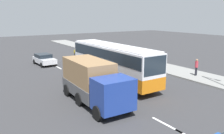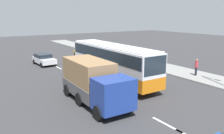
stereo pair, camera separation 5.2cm
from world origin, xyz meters
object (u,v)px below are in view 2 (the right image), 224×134
object	(u,v)px
car_silver_hatch	(44,59)
pedestrian_at_crossing	(144,57)
car_yellow_taxi	(84,52)
coach_bus	(112,59)
cargo_truck	(94,81)
pedestrian_near_curb	(196,66)

from	to	relation	value
car_silver_hatch	pedestrian_at_crossing	xyz separation A→B (m)	(7.47, 10.86, 0.37)
car_yellow_taxi	pedestrian_at_crossing	bearing A→B (deg)	20.14
coach_bus	pedestrian_at_crossing	size ratio (longest dim) A/B	7.09
cargo_truck	pedestrian_near_curb	size ratio (longest dim) A/B	3.99
pedestrian_near_curb	coach_bus	bearing A→B (deg)	-115.31
cargo_truck	pedestrian_near_curb	world-z (taller)	cargo_truck
coach_bus	pedestrian_near_curb	size ratio (longest dim) A/B	6.76
cargo_truck	pedestrian_near_curb	distance (m)	12.68
cargo_truck	car_yellow_taxi	xyz separation A→B (m)	(-18.19, 8.07, -0.88)
pedestrian_near_curb	car_silver_hatch	bearing A→B (deg)	-144.42
car_silver_hatch	car_yellow_taxi	size ratio (longest dim) A/B	1.02
cargo_truck	car_yellow_taxi	world-z (taller)	cargo_truck
cargo_truck	car_silver_hatch	world-z (taller)	cargo_truck
pedestrian_near_curb	car_yellow_taxi	bearing A→B (deg)	-167.82
car_silver_hatch	pedestrian_at_crossing	size ratio (longest dim) A/B	2.44
cargo_truck	car_silver_hatch	bearing A→B (deg)	177.86
car_silver_hatch	pedestrian_near_curb	bearing A→B (deg)	34.00
pedestrian_near_curb	pedestrian_at_crossing	size ratio (longest dim) A/B	1.05
pedestrian_at_crossing	car_yellow_taxi	bearing A→B (deg)	-65.67
coach_bus	pedestrian_at_crossing	distance (m)	8.56
coach_bus	cargo_truck	bearing A→B (deg)	-46.23
coach_bus	car_yellow_taxi	bearing A→B (deg)	164.77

